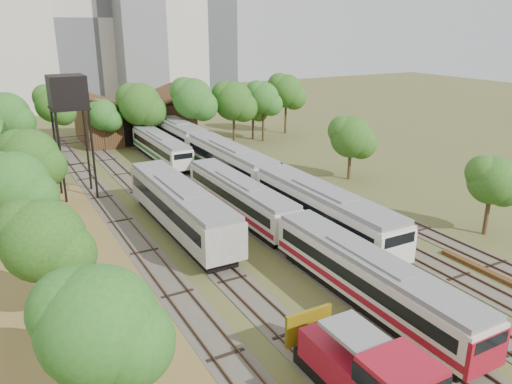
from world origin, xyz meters
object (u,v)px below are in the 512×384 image
railcar_red_set (292,230)px  water_tower (68,95)px  railcar_green_set (230,163)px  shunter_locomotive (371,378)px

railcar_red_set → water_tower: water_tower is taller
railcar_green_set → water_tower: size_ratio=4.29×
railcar_green_set → shunter_locomotive: size_ratio=6.43×
railcar_green_set → shunter_locomotive: railcar_green_set is taller
railcar_red_set → railcar_green_set: bearing=78.1°
shunter_locomotive → water_tower: 38.98m
railcar_red_set → water_tower: size_ratio=2.85×
railcar_red_set → shunter_locomotive: (-6.00, -15.73, -0.02)m
railcar_green_set → water_tower: 18.05m
railcar_red_set → railcar_green_set: size_ratio=0.66×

